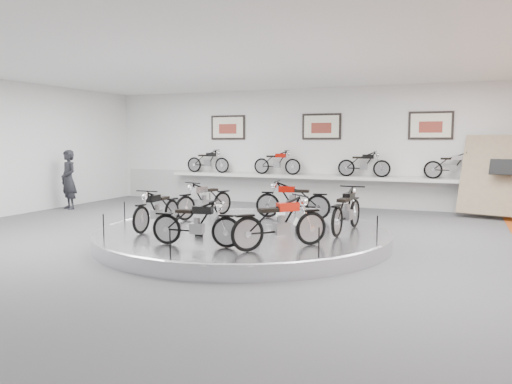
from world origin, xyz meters
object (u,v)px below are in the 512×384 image
at_px(bike_b, 293,200).
at_px(bike_d, 157,209).
at_px(shelf, 319,177).
at_px(bike_a, 347,210).
at_px(visitor, 69,180).
at_px(bike_e, 196,223).
at_px(bike_c, 204,199).
at_px(bike_f, 280,222).
at_px(display_platform, 243,236).

distance_m(bike_b, bike_d, 3.40).
height_order(shelf, bike_a, bike_a).
bearing_deg(visitor, bike_b, 16.56).
height_order(bike_e, visitor, visitor).
xyz_separation_m(bike_b, bike_c, (-2.11, -0.67, -0.01)).
xyz_separation_m(bike_b, visitor, (-7.97, 0.98, 0.19)).
bearing_deg(bike_c, bike_a, 100.38).
distance_m(bike_a, bike_f, 2.19).
relative_size(bike_a, bike_c, 1.04).
xyz_separation_m(shelf, bike_c, (-1.54, -5.30, -0.24)).
xyz_separation_m(bike_c, bike_e, (1.45, -3.06, -0.03)).
xyz_separation_m(bike_a, bike_c, (-3.72, 0.61, -0.02)).
distance_m(display_platform, bike_d, 1.98).
height_order(display_platform, bike_e, bike_e).
bearing_deg(shelf, bike_d, -103.74).
relative_size(shelf, visitor, 5.70).
height_order(display_platform, visitor, visitor).
bearing_deg(shelf, visitor, -153.77).
relative_size(bike_e, visitor, 0.77).
distance_m(bike_b, bike_c, 2.21).
distance_m(bike_d, bike_e, 2.07).
relative_size(bike_a, bike_e, 1.10).
relative_size(bike_b, bike_e, 1.08).
distance_m(shelf, bike_c, 5.52).
bearing_deg(bike_a, visitor, 81.50).
xyz_separation_m(bike_a, bike_e, (-2.27, -2.45, -0.04)).
xyz_separation_m(bike_b, bike_f, (0.85, -3.34, 0.01)).
bearing_deg(bike_e, bike_f, 7.86).
bearing_deg(bike_e, shelf, 82.47).
bearing_deg(bike_f, visitor, 106.38).
xyz_separation_m(bike_e, visitor, (-7.31, 4.71, 0.23)).
distance_m(bike_c, bike_f, 3.98).
distance_m(bike_e, visitor, 8.70).
bearing_deg(visitor, bike_a, 10.28).
bearing_deg(bike_b, bike_e, 73.70).
height_order(bike_d, bike_f, bike_f).
distance_m(display_platform, bike_e, 2.05).
distance_m(bike_b, bike_f, 3.44).
xyz_separation_m(shelf, bike_a, (2.19, -5.91, -0.22)).
relative_size(display_platform, bike_b, 3.99).
height_order(bike_b, bike_c, bike_b).
height_order(display_platform, bike_a, bike_a).
distance_m(bike_a, bike_c, 3.77).
distance_m(display_platform, bike_a, 2.33).
bearing_deg(bike_d, shelf, 166.21).
xyz_separation_m(bike_c, visitor, (-5.86, 1.65, 0.20)).
bearing_deg(shelf, display_platform, -90.00).
distance_m(bike_c, bike_d, 1.83).
bearing_deg(bike_f, display_platform, 84.67).
relative_size(bike_a, bike_f, 1.00).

